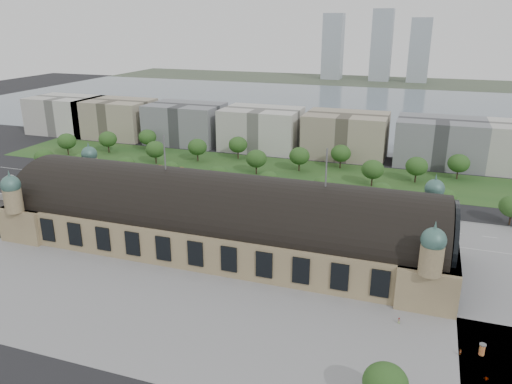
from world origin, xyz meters
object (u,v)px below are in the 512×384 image
(traffic_car_0, at_px, (10,176))
(pedestrian_1, at_px, (460,352))
(advertising_column, at_px, (482,349))
(pedestrian_3, at_px, (486,379))
(traffic_car_3, at_px, (233,197))
(traffic_car_1, at_px, (102,185))
(petrol_station, at_px, (172,171))
(parked_car_6, at_px, (180,213))
(parked_car_4, at_px, (125,203))
(bus_west, at_px, (257,214))
(parked_car_3, at_px, (152,205))
(parked_car_0, at_px, (115,200))
(parked_car_2, at_px, (125,206))
(traffic_car_6, at_px, (444,241))
(traffic_car_2, at_px, (127,190))
(traffic_car_5, at_px, (330,216))
(parked_car_5, at_px, (137,203))
(pedestrian_0, at_px, (399,321))
(bus_east, at_px, (277,215))
(bus_mid, at_px, (286,214))
(parked_car_1, at_px, (104,199))

(traffic_car_0, bearing_deg, pedestrian_1, 70.53)
(advertising_column, bearing_deg, pedestrian_3, -88.81)
(traffic_car_3, relative_size, pedestrian_1, 2.91)
(pedestrian_1, bearing_deg, traffic_car_1, 119.09)
(petrol_station, bearing_deg, parked_car_6, -58.56)
(parked_car_4, height_order, bus_west, bus_west)
(parked_car_3, distance_m, pedestrian_1, 132.04)
(bus_west, bearing_deg, traffic_car_3, 43.56)
(parked_car_0, distance_m, parked_car_2, 8.43)
(traffic_car_3, height_order, traffic_car_6, traffic_car_3)
(traffic_car_2, xyz_separation_m, traffic_car_6, (135.26, -11.36, -0.10))
(parked_car_6, bearing_deg, parked_car_3, -139.20)
(traffic_car_5, distance_m, parked_car_5, 80.38)
(traffic_car_5, height_order, parked_car_5, parked_car_5)
(pedestrian_0, height_order, pedestrian_1, pedestrian_1)
(traffic_car_5, relative_size, parked_car_2, 0.76)
(traffic_car_5, relative_size, pedestrian_1, 2.13)
(traffic_car_3, bearing_deg, parked_car_4, 113.90)
(traffic_car_2, distance_m, parked_car_6, 39.66)
(bus_east, bearing_deg, parked_car_5, 90.44)
(parked_car_6, bearing_deg, bus_west, 65.86)
(pedestrian_1, bearing_deg, bus_west, 104.13)
(parked_car_3, height_order, pedestrian_0, pedestrian_0)
(pedestrian_3, bearing_deg, parked_car_3, -20.44)
(traffic_car_1, bearing_deg, traffic_car_2, -103.29)
(traffic_car_1, height_order, bus_mid, bus_mid)
(petrol_station, xyz_separation_m, advertising_column, (133.91, -99.84, -1.40))
(traffic_car_2, xyz_separation_m, parked_car_2, (10.48, -17.98, -0.01))
(parked_car_5, height_order, bus_east, bus_east)
(bus_west, relative_size, pedestrian_1, 7.39)
(parked_car_1, xyz_separation_m, parked_car_5, (15.97, 0.00, -0.00))
(parked_car_4, xyz_separation_m, parked_car_5, (5.47, 0.62, 0.09))
(bus_west, bearing_deg, traffic_car_5, -69.28)
(parked_car_1, height_order, parked_car_4, parked_car_1)
(traffic_car_1, bearing_deg, pedestrian_0, -122.61)
(parked_car_2, relative_size, parked_car_6, 1.11)
(parked_car_6, bearing_deg, traffic_car_0, -134.76)
(parked_car_2, bearing_deg, parked_car_6, 62.30)
(traffic_car_6, height_order, parked_car_2, parked_car_2)
(traffic_car_1, xyz_separation_m, parked_car_2, (25.28, -19.81, -0.06))
(parked_car_0, distance_m, parked_car_6, 32.74)
(traffic_car_0, xyz_separation_m, traffic_car_6, (200.47, -9.95, -0.17))
(traffic_car_3, distance_m, parked_car_3, 34.82)
(parked_car_6, height_order, bus_mid, bus_mid)
(traffic_car_5, bearing_deg, parked_car_5, 105.57)
(parked_car_0, relative_size, parked_car_6, 1.07)
(parked_car_3, xyz_separation_m, advertising_column, (121.58, -59.56, 0.77))
(traffic_car_2, distance_m, parked_car_1, 14.16)
(traffic_car_0, bearing_deg, parked_car_0, 80.12)
(pedestrian_3, bearing_deg, petrol_station, -30.04)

